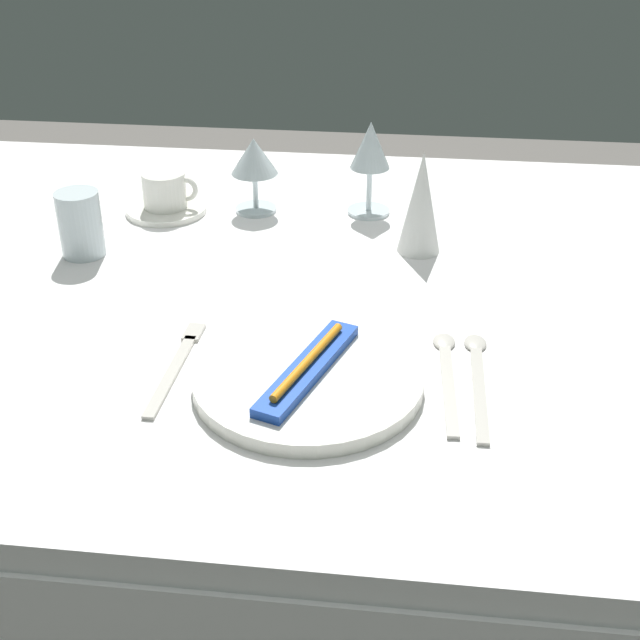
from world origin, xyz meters
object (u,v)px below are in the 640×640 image
at_px(coffee_cup_left, 166,190).
at_px(drink_tumbler, 81,228).
at_px(wine_glass_right, 370,151).
at_px(napkin_folded, 421,202).
at_px(spoon_dessert, 478,372).
at_px(wine_glass_left, 254,160).
at_px(dinner_plate, 308,379).
at_px(toothbrush_package, 308,367).
at_px(fork_outer, 177,363).
at_px(spoon_soup, 447,368).

height_order(coffee_cup_left, drink_tumbler, drink_tumbler).
bearing_deg(wine_glass_right, napkin_folded, -58.18).
bearing_deg(coffee_cup_left, spoon_dessert, -41.06).
bearing_deg(drink_tumbler, wine_glass_left, 40.76).
height_order(dinner_plate, toothbrush_package, toothbrush_package).
distance_m(coffee_cup_left, wine_glass_left, 0.16).
xyz_separation_m(coffee_cup_left, drink_tumbler, (-0.08, -0.17, 0.00)).
distance_m(spoon_dessert, wine_glass_right, 0.51).
relative_size(fork_outer, spoon_dessert, 0.92).
relative_size(spoon_dessert, wine_glass_right, 1.43).
bearing_deg(napkin_folded, wine_glass_right, 121.82).
relative_size(toothbrush_package, spoon_dessert, 0.93).
distance_m(fork_outer, wine_glass_left, 0.49).
bearing_deg(wine_glass_right, fork_outer, -111.84).
bearing_deg(spoon_dessert, napkin_folded, 102.90).
height_order(spoon_soup, wine_glass_left, wine_glass_left).
height_order(spoon_soup, wine_glass_right, wine_glass_right).
height_order(drink_tumbler, napkin_folded, napkin_folded).
bearing_deg(coffee_cup_left, dinner_plate, -58.03).
bearing_deg(napkin_folded, spoon_dessert, -77.10).
xyz_separation_m(dinner_plate, fork_outer, (-0.16, 0.03, -0.01)).
height_order(fork_outer, drink_tumbler, drink_tumbler).
height_order(wine_glass_left, napkin_folded, napkin_folded).
bearing_deg(coffee_cup_left, drink_tumbler, -115.03).
height_order(spoon_soup, napkin_folded, napkin_folded).
relative_size(coffee_cup_left, napkin_folded, 0.59).
height_order(dinner_plate, spoon_soup, dinner_plate).
distance_m(dinner_plate, drink_tumbler, 0.50).
distance_m(dinner_plate, toothbrush_package, 0.02).
bearing_deg(wine_glass_left, spoon_soup, -55.33).
height_order(toothbrush_package, drink_tumbler, drink_tumbler).
relative_size(wine_glass_left, drink_tumbler, 1.27).
bearing_deg(coffee_cup_left, spoon_soup, -43.04).
distance_m(wine_glass_right, napkin_folded, 0.17).
bearing_deg(wine_glass_right, spoon_soup, -75.01).
bearing_deg(spoon_soup, drink_tumbler, 154.59).
height_order(fork_outer, spoon_soup, spoon_soup).
bearing_deg(toothbrush_package, napkin_folded, 72.47).
bearing_deg(fork_outer, wine_glass_right, 68.16).
distance_m(spoon_soup, drink_tumbler, 0.61).
bearing_deg(wine_glass_right, wine_glass_left, -176.11).
xyz_separation_m(toothbrush_package, spoon_soup, (0.16, 0.05, -0.02)).
bearing_deg(wine_glass_left, drink_tumbler, -139.24).
distance_m(dinner_plate, spoon_dessert, 0.20).
distance_m(toothbrush_package, wine_glass_right, 0.53).
xyz_separation_m(spoon_dessert, wine_glass_left, (-0.35, 0.46, 0.09)).
xyz_separation_m(spoon_soup, wine_glass_right, (-0.13, 0.47, 0.11)).
height_order(toothbrush_package, coffee_cup_left, coffee_cup_left).
distance_m(wine_glass_left, napkin_folded, 0.30).
xyz_separation_m(spoon_soup, wine_glass_left, (-0.32, 0.46, 0.09)).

